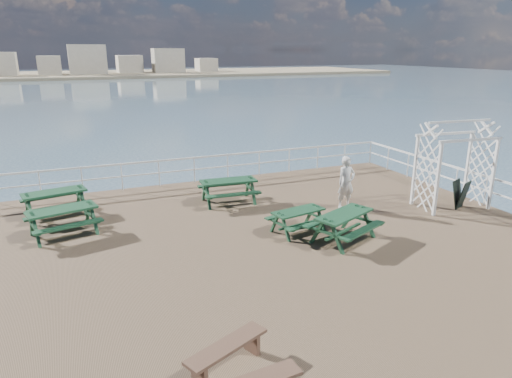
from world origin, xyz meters
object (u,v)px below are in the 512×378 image
object	(u,v)px
picnic_table_b	(229,186)
picnic_table_c	(298,216)
picnic_table_a	(55,198)
flat_bench_far	(227,350)
picnic_table_d	(63,216)
person	(346,182)
picnic_table_e	(344,221)
trellis_arbor	(454,169)

from	to	relation	value
picnic_table_b	picnic_table_c	world-z (taller)	picnic_table_b
picnic_table_a	flat_bench_far	bearing A→B (deg)	-85.47
picnic_table_d	person	distance (m)	9.27
picnic_table_e	trellis_arbor	world-z (taller)	trellis_arbor
picnic_table_b	person	bearing A→B (deg)	-25.96
picnic_table_a	trellis_arbor	xyz separation A→B (m)	(12.96, -4.32, 0.75)
picnic_table_a	person	distance (m)	9.91
picnic_table_e	trellis_arbor	size ratio (longest dim) A/B	0.79
picnic_table_a	flat_bench_far	size ratio (longest dim) A/B	1.36
picnic_table_c	picnic_table_a	bearing A→B (deg)	136.32
picnic_table_c	person	distance (m)	2.95
flat_bench_far	trellis_arbor	size ratio (longest dim) A/B	0.54
picnic_table_c	person	bearing A→B (deg)	17.11
picnic_table_c	flat_bench_far	world-z (taller)	picnic_table_c
picnic_table_c	picnic_table_d	size ratio (longest dim) A/B	0.82
picnic_table_d	trellis_arbor	world-z (taller)	trellis_arbor
picnic_table_e	trellis_arbor	bearing A→B (deg)	-11.01
picnic_table_a	picnic_table_b	world-z (taller)	picnic_table_b
picnic_table_d	trellis_arbor	size ratio (longest dim) A/B	0.74
picnic_table_c	picnic_table_b	bearing A→B (deg)	95.74
picnic_table_a	person	xyz separation A→B (m)	(9.44, -3.01, 0.31)
picnic_table_d	picnic_table_e	bearing A→B (deg)	-38.51
flat_bench_far	picnic_table_c	bearing A→B (deg)	27.96
picnic_table_e	trellis_arbor	distance (m)	5.35
picnic_table_c	flat_bench_far	bearing A→B (deg)	-139.34
picnic_table_c	person	xyz separation A→B (m)	(2.58, 1.38, 0.41)
picnic_table_a	picnic_table_e	size ratio (longest dim) A/B	0.94
picnic_table_d	flat_bench_far	xyz separation A→B (m)	(2.59, -7.56, -0.25)
picnic_table_b	picnic_table_e	size ratio (longest dim) A/B	0.87
person	flat_bench_far	bearing A→B (deg)	-138.14
picnic_table_c	trellis_arbor	world-z (taller)	trellis_arbor
trellis_arbor	picnic_table_d	bearing A→B (deg)	174.87
picnic_table_b	picnic_table_a	bearing A→B (deg)	175.05
picnic_table_a	picnic_table_c	bearing A→B (deg)	-44.65
picnic_table_a	person	size ratio (longest dim) A/B	1.23
picnic_table_a	trellis_arbor	bearing A→B (deg)	-30.46
picnic_table_a	picnic_table_d	distance (m)	1.96
picnic_table_d	picnic_table_e	size ratio (longest dim) A/B	0.94
picnic_table_d	picnic_table_e	xyz separation A→B (m)	(7.56, -3.52, -0.00)
picnic_table_c	picnic_table_e	bearing A→B (deg)	-60.13
flat_bench_far	person	size ratio (longest dim) A/B	0.90
picnic_table_d	person	size ratio (longest dim) A/B	1.23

